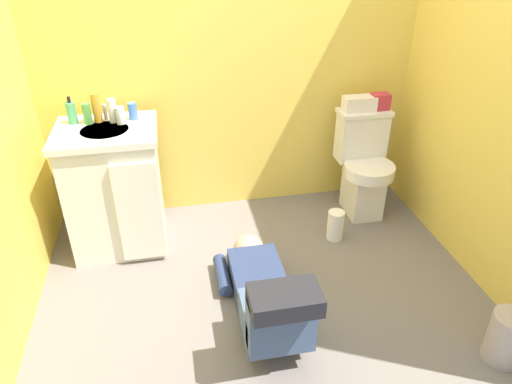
{
  "coord_description": "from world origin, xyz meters",
  "views": [
    {
      "loc": [
        -0.44,
        -2.03,
        1.87
      ],
      "look_at": [
        0.03,
        0.36,
        0.45
      ],
      "focal_mm": 32.61,
      "sensor_mm": 36.0,
      "label": 1
    }
  ],
  "objects_px": {
    "soap_dispenser": "(71,113)",
    "bottle_clear": "(120,115)",
    "bottle_blue": "(133,111)",
    "vanity_cabinet": "(116,188)",
    "bottle_amber": "(96,108)",
    "trash_can": "(506,338)",
    "toiletry_bag": "(380,101)",
    "person_plumber": "(265,295)",
    "paper_towel_roll": "(335,225)",
    "bottle_green": "(87,114)",
    "faucet": "(105,112)",
    "bottle_white": "(112,111)",
    "toilet": "(363,165)",
    "tissue_box": "(359,104)"
  },
  "relations": [
    {
      "from": "bottle_amber",
      "to": "trash_can",
      "type": "distance_m",
      "value": 2.54
    },
    {
      "from": "faucet",
      "to": "toiletry_bag",
      "type": "distance_m",
      "value": 1.82
    },
    {
      "from": "toiletry_bag",
      "to": "bottle_clear",
      "type": "xyz_separation_m",
      "value": [
        -1.72,
        -0.11,
        0.07
      ]
    },
    {
      "from": "toilet",
      "to": "toiletry_bag",
      "type": "xyz_separation_m",
      "value": [
        0.1,
        0.09,
        0.44
      ]
    },
    {
      "from": "toiletry_bag",
      "to": "paper_towel_roll",
      "type": "height_order",
      "value": "toiletry_bag"
    },
    {
      "from": "vanity_cabinet",
      "to": "bottle_green",
      "type": "xyz_separation_m",
      "value": [
        -0.1,
        0.1,
        0.46
      ]
    },
    {
      "from": "faucet",
      "to": "bottle_clear",
      "type": "height_order",
      "value": "bottle_clear"
    },
    {
      "from": "bottle_blue",
      "to": "paper_towel_roll",
      "type": "relative_size",
      "value": 0.5
    },
    {
      "from": "soap_dispenser",
      "to": "bottle_blue",
      "type": "height_order",
      "value": "soap_dispenser"
    },
    {
      "from": "bottle_white",
      "to": "bottle_blue",
      "type": "distance_m",
      "value": 0.12
    },
    {
      "from": "bottle_green",
      "to": "bottle_clear",
      "type": "bearing_deg",
      "value": -10.32
    },
    {
      "from": "trash_can",
      "to": "vanity_cabinet",
      "type": "bearing_deg",
      "value": 144.0
    },
    {
      "from": "bottle_white",
      "to": "vanity_cabinet",
      "type": "bearing_deg",
      "value": -113.75
    },
    {
      "from": "bottle_amber",
      "to": "paper_towel_roll",
      "type": "height_order",
      "value": "bottle_amber"
    },
    {
      "from": "trash_can",
      "to": "toiletry_bag",
      "type": "bearing_deg",
      "value": 92.18
    },
    {
      "from": "bottle_white",
      "to": "toiletry_bag",
      "type": "bearing_deg",
      "value": 2.38
    },
    {
      "from": "person_plumber",
      "to": "bottle_green",
      "type": "distance_m",
      "value": 1.5
    },
    {
      "from": "toiletry_bag",
      "to": "soap_dispenser",
      "type": "distance_m",
      "value": 2.01
    },
    {
      "from": "trash_can",
      "to": "bottle_white",
      "type": "bearing_deg",
      "value": 141.35
    },
    {
      "from": "vanity_cabinet",
      "to": "faucet",
      "type": "relative_size",
      "value": 8.2
    },
    {
      "from": "vanity_cabinet",
      "to": "trash_can",
      "type": "bearing_deg",
      "value": -36.0
    },
    {
      "from": "vanity_cabinet",
      "to": "trash_can",
      "type": "height_order",
      "value": "vanity_cabinet"
    },
    {
      "from": "person_plumber",
      "to": "paper_towel_roll",
      "type": "distance_m",
      "value": 0.9
    },
    {
      "from": "bottle_amber",
      "to": "soap_dispenser",
      "type": "bearing_deg",
      "value": 179.27
    },
    {
      "from": "trash_can",
      "to": "toilet",
      "type": "bearing_deg",
      "value": 96.46
    },
    {
      "from": "faucet",
      "to": "soap_dispenser",
      "type": "bearing_deg",
      "value": -173.99
    },
    {
      "from": "vanity_cabinet",
      "to": "soap_dispenser",
      "type": "bearing_deg",
      "value": 146.9
    },
    {
      "from": "tissue_box",
      "to": "trash_can",
      "type": "bearing_deg",
      "value": -82.26
    },
    {
      "from": "tissue_box",
      "to": "bottle_green",
      "type": "xyz_separation_m",
      "value": [
        -1.76,
        -0.07,
        0.08
      ]
    },
    {
      "from": "soap_dispenser",
      "to": "bottle_clear",
      "type": "xyz_separation_m",
      "value": [
        0.28,
        -0.06,
        -0.02
      ]
    },
    {
      "from": "faucet",
      "to": "trash_can",
      "type": "relative_size",
      "value": 0.36
    },
    {
      "from": "vanity_cabinet",
      "to": "toilet",
      "type": "bearing_deg",
      "value": 2.82
    },
    {
      "from": "tissue_box",
      "to": "trash_can",
      "type": "distance_m",
      "value": 1.68
    },
    {
      "from": "person_plumber",
      "to": "tissue_box",
      "type": "bearing_deg",
      "value": 50.11
    },
    {
      "from": "tissue_box",
      "to": "paper_towel_roll",
      "type": "height_order",
      "value": "tissue_box"
    },
    {
      "from": "toiletry_bag",
      "to": "bottle_green",
      "type": "xyz_separation_m",
      "value": [
        -1.91,
        -0.07,
        0.08
      ]
    },
    {
      "from": "bottle_amber",
      "to": "bottle_white",
      "type": "relative_size",
      "value": 1.23
    },
    {
      "from": "bottle_green",
      "to": "bottle_white",
      "type": "height_order",
      "value": "bottle_white"
    },
    {
      "from": "toiletry_bag",
      "to": "bottle_blue",
      "type": "xyz_separation_m",
      "value": [
        -1.65,
        -0.05,
        0.07
      ]
    },
    {
      "from": "bottle_clear",
      "to": "person_plumber",
      "type": "bearing_deg",
      "value": -53.88
    },
    {
      "from": "bottle_blue",
      "to": "vanity_cabinet",
      "type": "bearing_deg",
      "value": -142.73
    },
    {
      "from": "vanity_cabinet",
      "to": "faucet",
      "type": "distance_m",
      "value": 0.47
    },
    {
      "from": "trash_can",
      "to": "bottle_green",
      "type": "bearing_deg",
      "value": 143.48
    },
    {
      "from": "faucet",
      "to": "bottle_white",
      "type": "height_order",
      "value": "bottle_white"
    },
    {
      "from": "bottle_green",
      "to": "soap_dispenser",
      "type": "bearing_deg",
      "value": 164.89
    },
    {
      "from": "person_plumber",
      "to": "bottle_blue",
      "type": "bearing_deg",
      "value": 121.7
    },
    {
      "from": "toilet",
      "to": "vanity_cabinet",
      "type": "bearing_deg",
      "value": -177.18
    },
    {
      "from": "tissue_box",
      "to": "bottle_white",
      "type": "xyz_separation_m",
      "value": [
        -1.62,
        -0.07,
        0.09
      ]
    },
    {
      "from": "soap_dispenser",
      "to": "bottle_white",
      "type": "height_order",
      "value": "soap_dispenser"
    },
    {
      "from": "toilet",
      "to": "tissue_box",
      "type": "bearing_deg",
      "value": 116.43
    }
  ]
}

